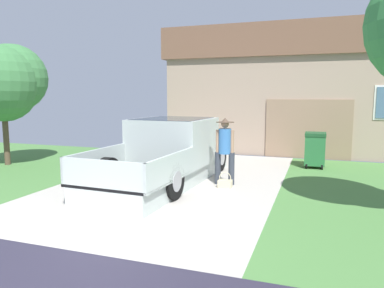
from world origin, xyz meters
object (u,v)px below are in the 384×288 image
Objects in this scene: handbag at (225,183)px; house_with_garage at (290,91)px; pickup_truck at (171,153)px; neighbor_tree at (5,83)px; wheeled_trash_bin at (315,149)px; person_with_hat at (225,147)px.

house_with_garage reaches higher than handbag.
neighbor_tree reaches higher than pickup_truck.
handbag is (1.55, -0.38, -0.59)m from pickup_truck.
neighbor_tree is 9.72m from wheeled_trash_bin.
wheeled_trash_bin is at bearing -77.14° from house_with_garage.
person_with_hat is at bearing -96.41° from house_with_garage.
house_with_garage is at bearing -101.44° from person_with_hat.
neighbor_tree is (-7.97, -7.79, 0.17)m from house_with_garage.
person_with_hat is 1.54× the size of wheeled_trash_bin.
neighbor_tree is at bearing -7.40° from person_with_hat.
person_with_hat reaches higher than wheeled_trash_bin.
neighbor_tree reaches higher than person_with_hat.
neighbor_tree reaches higher than wheeled_trash_bin.
handbag is 0.35× the size of wheeled_trash_bin.
person_with_hat is 4.34× the size of handbag.
pickup_truck is at bearing -140.51° from wheeled_trash_bin.
neighbor_tree reaches higher than handbag.
house_with_garage is at bearing 84.48° from handbag.
pickup_truck is 1.40× the size of neighbor_tree.
neighbor_tree is (-7.06, 0.29, 1.65)m from person_with_hat.
house_with_garage reaches higher than neighbor_tree.
person_with_hat reaches higher than pickup_truck.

